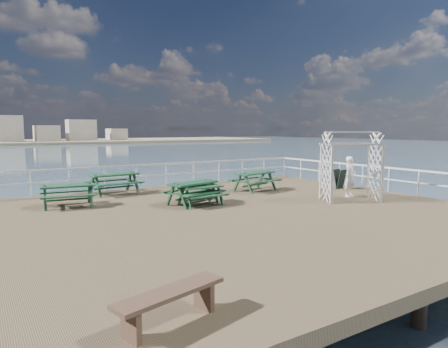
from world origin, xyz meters
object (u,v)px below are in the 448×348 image
at_px(picnic_table_b, 114,179).
at_px(trellis_arbor, 351,170).
at_px(picnic_table_d, 193,188).
at_px(flat_bench_far, 170,299).
at_px(picnic_table_c, 255,177).
at_px(picnic_table_a, 68,191).
at_px(picnic_table_e, 201,191).
at_px(person, 350,177).

bearing_deg(picnic_table_b, trellis_arbor, -48.97).
height_order(picnic_table_d, flat_bench_far, picnic_table_d).
bearing_deg(picnic_table_c, picnic_table_d, -173.19).
height_order(picnic_table_c, picnic_table_d, picnic_table_c).
distance_m(picnic_table_a, flat_bench_far, 9.75).
distance_m(picnic_table_b, picnic_table_d, 4.19).
bearing_deg(picnic_table_d, picnic_table_a, 138.37).
bearing_deg(trellis_arbor, picnic_table_b, 162.96).
distance_m(picnic_table_e, person, 6.20).
relative_size(picnic_table_b, picnic_table_d, 0.98).
height_order(flat_bench_far, person, person).
bearing_deg(picnic_table_b, picnic_table_e, -72.91).
distance_m(picnic_table_d, picnic_table_e, 0.38).
height_order(picnic_table_b, picnic_table_d, picnic_table_b).
distance_m(picnic_table_b, flat_bench_far, 11.92).
height_order(picnic_table_e, trellis_arbor, trellis_arbor).
bearing_deg(trellis_arbor, picnic_table_e, -178.06).
bearing_deg(picnic_table_c, flat_bench_far, -145.07).
distance_m(picnic_table_d, person, 6.42).
xyz_separation_m(flat_bench_far, person, (10.57, 5.89, 0.44)).
bearing_deg(picnic_table_a, flat_bench_far, -85.57).
relative_size(picnic_table_a, flat_bench_far, 1.10).
height_order(picnic_table_e, flat_bench_far, picnic_table_e).
distance_m(trellis_arbor, person, 1.07).
relative_size(picnic_table_b, trellis_arbor, 0.82).
distance_m(picnic_table_c, flat_bench_far, 12.33).
distance_m(picnic_table_c, trellis_arbor, 4.27).
bearing_deg(picnic_table_b, picnic_table_a, -146.83).
bearing_deg(picnic_table_a, person, -13.51).
relative_size(picnic_table_a, person, 1.20).
bearing_deg(person, picnic_table_a, 150.61).
bearing_deg(picnic_table_d, flat_bench_far, -134.96).
height_order(picnic_table_b, picnic_table_e, picnic_table_b).
height_order(picnic_table_b, picnic_table_c, picnic_table_b).
xyz_separation_m(picnic_table_a, picnic_table_c, (7.74, -0.57, 0.04)).
bearing_deg(person, trellis_arbor, -147.13).
height_order(picnic_table_b, person, person).
height_order(picnic_table_a, picnic_table_e, picnic_table_a).
xyz_separation_m(picnic_table_d, person, (6.13, -1.89, 0.23)).
distance_m(picnic_table_b, picnic_table_e, 4.56).
bearing_deg(person, flat_bench_far, -159.35).
bearing_deg(picnic_table_a, picnic_table_c, 3.17).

